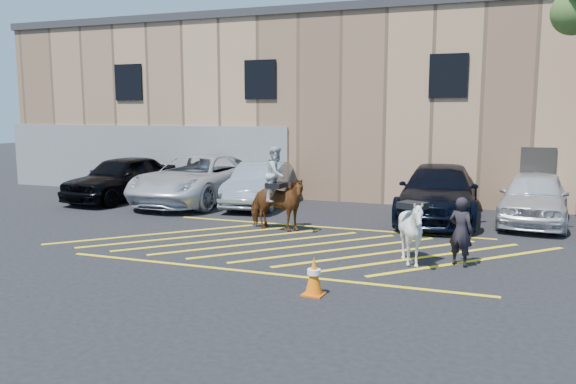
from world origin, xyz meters
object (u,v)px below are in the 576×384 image
(car_silver_sedan, at_px, (261,184))
(handler, at_px, (461,232))
(car_black_suv, at_px, (122,178))
(car_white_pickup, at_px, (197,179))
(car_blue_suv, at_px, (439,193))
(saddled_white, at_px, (412,231))
(traffic_cone, at_px, (314,276))
(mounted_bay, at_px, (276,197))
(car_white_suv, at_px, (534,197))

(car_silver_sedan, bearing_deg, handler, -46.00)
(car_black_suv, xyz_separation_m, car_white_pickup, (3.01, 0.45, 0.03))
(car_blue_suv, height_order, handler, car_blue_suv)
(saddled_white, xyz_separation_m, traffic_cone, (-1.43, -2.72, -0.39))
(mounted_bay, bearing_deg, car_white_suv, 27.27)
(handler, bearing_deg, traffic_cone, 76.52)
(handler, xyz_separation_m, traffic_cone, (-2.45, -3.00, -0.40))
(handler, bearing_deg, car_white_pickup, -5.31)
(car_white_suv, height_order, mounted_bay, mounted_bay)
(mounted_bay, height_order, traffic_cone, mounted_bay)
(traffic_cone, bearing_deg, car_black_suv, 140.73)
(car_silver_sedan, relative_size, saddled_white, 2.69)
(car_white_suv, xyz_separation_m, mounted_bay, (-6.99, -3.60, 0.18))
(saddled_white, bearing_deg, handler, 15.06)
(car_black_suv, relative_size, traffic_cone, 6.90)
(car_white_suv, bearing_deg, car_white_pickup, -174.42)
(car_silver_sedan, bearing_deg, mounted_bay, -68.02)
(mounted_bay, bearing_deg, saddled_white, -30.13)
(car_white_pickup, height_order, handler, car_white_pickup)
(car_white_pickup, bearing_deg, mounted_bay, -38.46)
(saddled_white, relative_size, traffic_cone, 2.38)
(car_silver_sedan, bearing_deg, car_black_suv, -179.99)
(handler, relative_size, traffic_cone, 2.10)
(car_silver_sedan, distance_m, traffic_cone, 10.19)
(handler, bearing_deg, mounted_bay, 3.42)
(car_white_pickup, relative_size, saddled_white, 3.66)
(car_blue_suv, xyz_separation_m, car_white_suv, (2.78, 0.22, -0.04))
(car_white_suv, relative_size, mounted_bay, 1.94)
(car_blue_suv, bearing_deg, traffic_cone, -101.53)
(car_white_suv, distance_m, traffic_cone, 9.73)
(car_silver_sedan, relative_size, traffic_cone, 6.41)
(car_white_suv, bearing_deg, mounted_bay, -146.47)
(car_black_suv, distance_m, saddled_white, 12.99)
(car_white_suv, xyz_separation_m, traffic_cone, (-4.31, -8.71, -0.43))
(car_blue_suv, relative_size, handler, 3.77)
(car_white_pickup, xyz_separation_m, traffic_cone, (7.25, -8.84, -0.52))
(handler, distance_m, mounted_bay, 5.55)
(car_white_pickup, relative_size, traffic_cone, 8.74)
(car_white_pickup, distance_m, traffic_cone, 11.45)
(car_black_suv, bearing_deg, car_white_pickup, 14.37)
(mounted_bay, distance_m, saddled_white, 4.75)
(saddled_white, bearing_deg, car_silver_sedan, 134.65)
(car_white_suv, bearing_deg, car_black_suv, -172.50)
(car_black_suv, distance_m, handler, 13.81)
(saddled_white, bearing_deg, car_white_pickup, 144.80)
(mounted_bay, bearing_deg, car_blue_suv, 38.80)
(traffic_cone, bearing_deg, car_silver_sedan, 117.92)
(car_blue_suv, bearing_deg, saddled_white, -92.31)
(traffic_cone, bearing_deg, mounted_bay, 117.68)
(saddled_white, height_order, traffic_cone, saddled_white)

